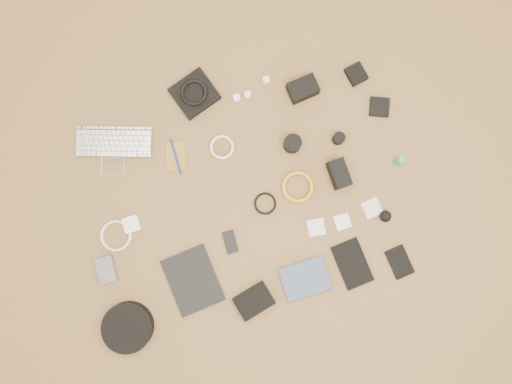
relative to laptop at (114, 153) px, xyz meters
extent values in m
cube|color=olive|center=(0.51, -0.34, -0.03)|extent=(4.00, 4.00, 0.04)
imported|color=silver|center=(0.00, 0.00, 0.00)|extent=(0.38, 0.31, 0.03)
cube|color=black|center=(0.40, 0.17, 0.00)|extent=(0.22, 0.22, 0.03)
torus|color=black|center=(0.40, 0.17, 0.03)|extent=(0.13, 0.13, 0.02)
cube|color=white|center=(0.63, 0.11, 0.00)|extent=(0.03, 0.03, 0.03)
cube|color=white|center=(0.58, 0.11, 0.00)|extent=(0.03, 0.03, 0.03)
cube|color=white|center=(0.72, 0.16, 0.00)|extent=(0.03, 0.03, 0.03)
cube|color=white|center=(0.58, 0.11, 0.00)|extent=(0.03, 0.03, 0.02)
cube|color=black|center=(0.87, 0.07, 0.02)|extent=(0.14, 0.11, 0.07)
cube|color=black|center=(1.12, 0.09, 0.00)|extent=(0.10, 0.10, 0.03)
cube|color=olive|center=(0.26, -0.08, -0.01)|extent=(0.11, 0.14, 0.01)
cylinder|color=#131CA2|center=(0.26, -0.08, 0.00)|extent=(0.02, 0.16, 0.01)
torus|color=white|center=(0.47, -0.09, -0.01)|extent=(0.14, 0.14, 0.01)
cylinder|color=black|center=(0.77, -0.15, 0.03)|extent=(0.09, 0.09, 0.08)
cylinder|color=black|center=(0.97, -0.17, 0.01)|extent=(0.06, 0.06, 0.05)
cube|color=black|center=(1.18, -0.08, 0.00)|extent=(0.11, 0.11, 0.02)
cube|color=white|center=(0.01, -0.32, 0.00)|extent=(0.07, 0.07, 0.03)
torus|color=white|center=(-0.07, -0.35, -0.01)|extent=(0.14, 0.14, 0.01)
torus|color=black|center=(0.59, -0.37, -0.01)|extent=(0.11, 0.11, 0.01)
torus|color=gold|center=(0.75, -0.34, -0.01)|extent=(0.15, 0.15, 0.02)
cube|color=black|center=(0.93, -0.32, 0.03)|extent=(0.08, 0.13, 0.09)
cylinder|color=#19A595|center=(1.19, -0.33, 0.03)|extent=(0.04, 0.04, 0.09)
cube|color=slate|center=(-0.14, -0.49, 0.00)|extent=(0.08, 0.11, 0.03)
cube|color=black|center=(0.21, -0.62, -0.01)|extent=(0.24, 0.29, 0.01)
cube|color=black|center=(0.40, -0.50, -0.01)|extent=(0.05, 0.10, 0.01)
cube|color=silver|center=(0.78, -0.53, -0.01)|extent=(0.08, 0.08, 0.01)
cube|color=silver|center=(0.90, -0.53, -0.01)|extent=(0.07, 0.07, 0.01)
cube|color=silver|center=(1.04, -0.50, -0.01)|extent=(0.09, 0.09, 0.01)
sphere|color=black|center=(1.08, -0.55, 0.01)|extent=(0.06, 0.06, 0.05)
cylinder|color=black|center=(-0.10, -0.75, 0.02)|extent=(0.24, 0.24, 0.06)
cube|color=black|center=(0.44, -0.77, 0.01)|extent=(0.18, 0.15, 0.04)
imported|color=#425370|center=(0.69, -0.80, 0.00)|extent=(0.21, 0.16, 0.02)
cube|color=black|center=(0.89, -0.71, -0.01)|extent=(0.15, 0.21, 0.01)
cube|color=black|center=(1.10, -0.76, -0.01)|extent=(0.11, 0.14, 0.01)
camera|label=1|loc=(0.53, -0.44, 2.16)|focal=35.00mm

